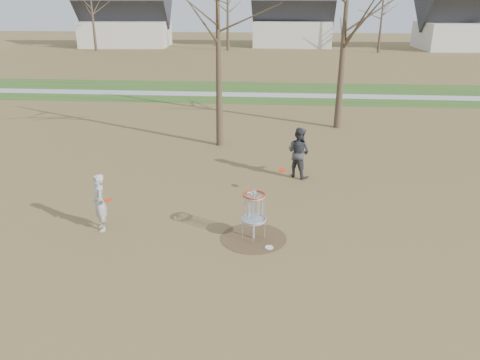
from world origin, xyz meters
name	(u,v)px	position (x,y,z in m)	size (l,w,h in m)	color
ground	(254,238)	(0.00, 0.00, 0.00)	(160.00, 160.00, 0.00)	brown
green_band	(272,92)	(0.00, 21.00, 0.01)	(160.00, 8.00, 0.01)	#2D5119
footpath	(271,95)	(0.00, 20.00, 0.01)	(160.00, 1.50, 0.01)	#9E9E99
dirt_circle	(254,238)	(0.00, 0.00, 0.01)	(1.80, 1.80, 0.01)	#47331E
player_standing	(99,203)	(-4.28, 0.16, 0.82)	(0.60, 0.39, 1.64)	#AFAFAF
player_throwing	(299,152)	(1.33, 4.86, 0.92)	(0.89, 0.70, 1.84)	#37373C
disc_grounded	(269,247)	(0.43, -0.50, 0.02)	(0.22, 0.22, 0.02)	white
discs_in_play	(207,183)	(-1.47, 1.49, 0.98)	(4.87, 3.24, 0.16)	#FC290D
disc_golf_basket	(254,208)	(0.00, 0.00, 0.91)	(0.64, 0.64, 1.35)	#9EA3AD
bare_trees	(296,6)	(1.78, 35.79, 5.35)	(52.62, 44.98, 9.00)	#382B1E
houses_row	(312,19)	(4.32, 52.56, 3.52)	(56.51, 10.01, 7.26)	silver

